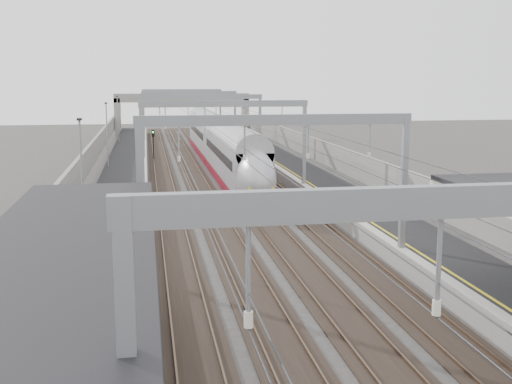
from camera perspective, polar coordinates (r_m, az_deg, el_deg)
name	(u,v)px	position (r m, az deg, el deg)	size (l,w,h in m)	color
platform_left	(122,189)	(52.76, -11.81, 0.29)	(4.00, 120.00, 1.00)	black
platform_right	(315,183)	(54.53, 5.23, 0.78)	(4.00, 120.00, 1.00)	black
tracks	(221,191)	(53.13, -3.15, 0.06)	(11.40, 140.00, 0.20)	black
overhead_line	(212,113)	(58.99, -3.95, 7.00)	(13.00, 140.00, 6.60)	gray
canopy_left	(18,344)	(11.00, -20.44, -12.58)	(4.40, 30.00, 4.24)	black
overbridge	(182,103)	(107.23, -6.58, 7.85)	(22.00, 2.20, 6.90)	slate
wall_left	(81,176)	(52.81, -15.33, 1.37)	(0.30, 120.00, 3.20)	slate
wall_right	(351,170)	(55.27, 8.46, 1.99)	(0.30, 120.00, 3.20)	slate
train	(221,149)	(65.56, -3.14, 3.80)	(2.76, 50.32, 4.36)	maroon
signal_green	(153,139)	(74.55, -9.13, 4.65)	(0.32, 0.32, 3.48)	black
signal_red_near	(225,138)	(75.91, -2.76, 4.86)	(0.32, 0.32, 3.48)	black
signal_red_far	(235,132)	(83.73, -1.90, 5.34)	(0.32, 0.32, 3.48)	black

